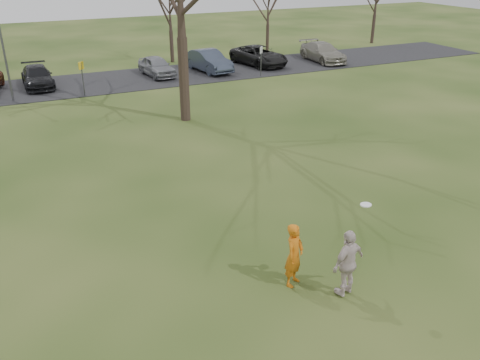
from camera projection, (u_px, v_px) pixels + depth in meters
name	position (u px, v px, depth m)	size (l,w,h in m)	color
ground	(305.00, 290.00, 13.10)	(120.00, 120.00, 0.00)	#1E380F
parking_strip	(108.00, 82.00, 33.67)	(62.00, 6.50, 0.04)	black
player_defender	(294.00, 255.00, 12.99)	(0.65, 0.43, 1.78)	#C86410
car_3	(37.00, 77.00, 32.14)	(1.80, 4.43, 1.29)	black
car_4	(157.00, 66.00, 34.90)	(1.59, 3.94, 1.34)	gray
car_5	(209.00, 61.00, 36.17)	(1.60, 4.59, 1.51)	#323B4C
car_6	(259.00, 56.00, 38.20)	(2.37, 5.13, 1.43)	black
car_7	(323.00, 52.00, 39.49)	(1.99, 4.90, 1.42)	gray
catching_play	(348.00, 263.00, 12.53)	(1.15, 0.71, 2.55)	beige
lamp_post	(0.00, 32.00, 27.65)	(0.34, 0.34, 6.27)	#47474C
sign_yellow	(82.00, 72.00, 29.83)	(0.35, 0.35, 2.08)	#47474C
sign_white	(261.00, 56.00, 34.44)	(0.35, 0.35, 2.08)	#47474C
small_tree_row	(147.00, 11.00, 37.90)	(55.00, 5.90, 8.50)	#352821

